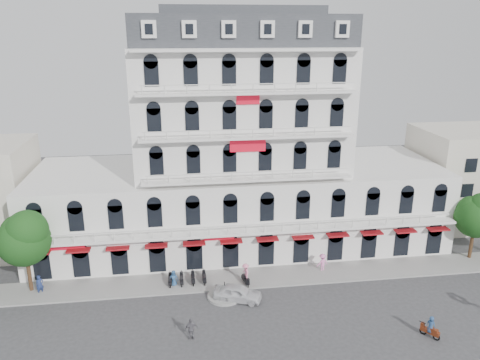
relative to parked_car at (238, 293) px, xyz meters
name	(u,v)px	position (x,y,z in m)	size (l,w,h in m)	color
ground	(269,334)	(1.87, -5.34, -0.75)	(120.00, 120.00, 0.00)	#38383A
sidewalk	(251,278)	(1.87, 3.66, -0.67)	(53.00, 4.00, 0.16)	gray
main_building	(239,158)	(1.87, 12.65, 9.21)	(45.00, 15.00, 25.80)	silver
flank_building_east	(473,176)	(31.87, 14.66, 5.25)	(14.00, 10.00, 12.00)	beige
traffic_island	(225,295)	(-1.13, 0.66, -0.49)	(3.20, 3.20, 1.60)	gray
parked_scooter_row	(187,284)	(-4.48, 3.46, -0.75)	(4.40, 1.80, 1.10)	black
tree_west_inner	(24,237)	(-19.08, 4.14, 4.93)	(4.76, 4.76, 8.25)	#382314
tree_east_inner	(477,214)	(25.92, 4.64, 4.46)	(4.40, 4.37, 7.57)	#382314
parked_car	(238,293)	(0.00, 0.00, 0.00)	(1.77, 4.41, 1.50)	silver
rider_east	(431,327)	(14.62, -7.44, 0.17)	(1.18, 1.43, 1.92)	maroon
rider_center	(245,274)	(1.10, 2.54, 0.47)	(0.90, 1.69, 2.29)	black
pedestrian_left	(174,278)	(-5.78, 3.27, 0.08)	(0.81, 0.53, 1.66)	#2B5282
pedestrian_mid	(191,329)	(-4.39, -5.07, 0.18)	(1.10, 0.46, 1.87)	slate
pedestrian_right	(322,263)	(9.27, 4.16, 0.22)	(1.25, 0.72, 1.94)	pink
pedestrian_far	(40,285)	(-18.13, 3.53, 0.22)	(0.71, 0.46, 1.93)	navy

